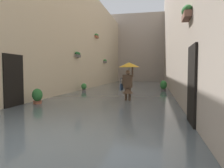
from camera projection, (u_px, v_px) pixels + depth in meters
ground_plane at (128, 91)px, 16.48m from camera, size 63.73×63.73×0.00m
flood_water at (128, 90)px, 16.47m from camera, size 7.08×31.49×0.20m
building_facade_left at (183, 8)px, 15.26m from camera, size 2.04×29.49×12.43m
building_facade_right at (79, 40)px, 17.09m from camera, size 2.04×29.49×8.22m
building_facade_far at (141, 49)px, 29.52m from camera, size 9.88×1.80×9.55m
person_wading at (128, 74)px, 9.62m from camera, size 0.99×0.99×2.03m
potted_plant_near_right at (37, 98)px, 8.70m from camera, size 0.42×0.42×0.84m
potted_plant_far_left at (163, 86)px, 14.89m from camera, size 0.47×0.47×0.91m
potted_plant_mid_right at (84, 88)px, 14.41m from camera, size 0.37×0.37×0.74m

